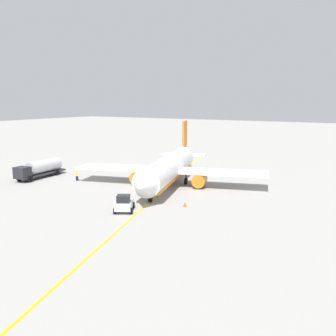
{
  "coord_description": "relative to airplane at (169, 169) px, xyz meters",
  "views": [
    {
      "loc": [
        51.23,
        30.8,
        13.85
      ],
      "look_at": [
        0.0,
        0.0,
        3.0
      ],
      "focal_mm": 39.87,
      "sensor_mm": 36.0,
      "label": 1
    }
  ],
  "objects": [
    {
      "name": "ground_plane",
      "position": [
        0.44,
        0.13,
        -2.8
      ],
      "size": [
        400.0,
        400.0,
        0.0
      ],
      "primitive_type": "plane",
      "color": "#9E9B96"
    },
    {
      "name": "refueling_worker",
      "position": [
        5.14,
        -15.64,
        -1.97
      ],
      "size": [
        0.62,
        0.62,
        1.71
      ],
      "color": "navy",
      "rests_on": "ground"
    },
    {
      "name": "safety_cone_nose",
      "position": [
        9.67,
        8.3,
        -2.5
      ],
      "size": [
        0.53,
        0.53,
        0.59
      ],
      "primitive_type": "cone",
      "color": "#F2590F",
      "rests_on": "ground"
    },
    {
      "name": "taxi_line_marking",
      "position": [
        0.44,
        0.13,
        -2.79
      ],
      "size": [
        79.8,
        24.53,
        0.01
      ],
      "primitive_type": "cube",
      "rotation": [
        0.0,
        0.0,
        0.3
      ],
      "color": "yellow",
      "rests_on": "ground"
    },
    {
      "name": "airplane",
      "position": [
        0.0,
        0.0,
        0.0
      ],
      "size": [
        31.24,
        31.87,
        9.96
      ],
      "color": "white",
      "rests_on": "ground"
    },
    {
      "name": "fuel_tanker",
      "position": [
        6.66,
        -23.26,
        -1.07
      ],
      "size": [
        10.83,
        3.73,
        3.15
      ],
      "color": "#2D2D33",
      "rests_on": "ground"
    },
    {
      "name": "pushback_tug",
      "position": [
        15.48,
        2.66,
        -1.79
      ],
      "size": [
        4.12,
        3.69,
        2.2
      ],
      "color": "silver",
      "rests_on": "ground"
    }
  ]
}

